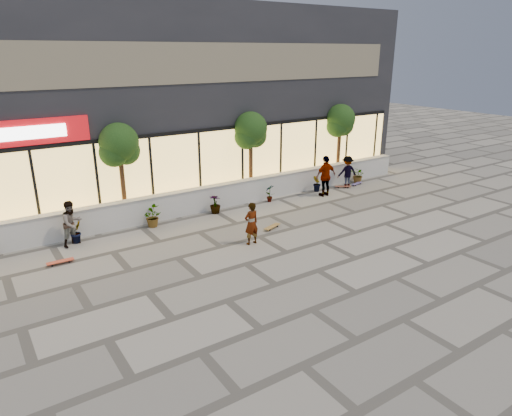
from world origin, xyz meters
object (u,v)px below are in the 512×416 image
skater_right_near (326,176)px  skater_right_far (347,172)px  skater_center (251,223)px  skater_left (72,223)px  skateboard_right_near (343,186)px  skateboard_right_far (357,183)px  tree_midwest (119,147)px  tree_mideast (251,132)px  skateboard_center (272,227)px  skateboard_left (60,261)px  tree_east (340,122)px

skater_right_near → skater_right_far: size_ratio=1.22×
skater_center → skater_left: 6.22m
skateboard_right_near → skateboard_right_far: size_ratio=0.94×
skater_right_far → tree_midwest: bearing=5.5°
skateboard_right_near → tree_mideast: bearing=-164.9°
skater_left → skater_right_near: size_ratio=0.85×
tree_midwest → skateboard_right_far: 11.94m
tree_midwest → skater_left: bearing=-148.2°
skater_center → skater_right_far: size_ratio=0.98×
skater_right_far → skateboard_right_near: skater_right_far is taller
skateboard_center → skateboard_left: 7.55m
skater_left → skater_right_far: skater_left is taller
skateboard_center → skateboard_right_near: size_ratio=1.14×
tree_mideast → skateboard_center: (-1.64, -4.02, -2.90)m
tree_east → skater_center: size_ratio=2.55×
tree_east → skater_right_far: (-0.73, -1.45, -2.20)m
skater_center → skater_right_far: bearing=-160.3°
skater_center → tree_mideast: bearing=-126.2°
skater_center → skateboard_right_far: 9.21m
skater_left → skateboard_center: bearing=-47.6°
skater_right_far → skateboard_center: skater_right_far is taller
skater_center → skateboard_center: size_ratio=1.78×
tree_midwest → skater_right_far: (10.77, -1.45, -2.20)m
skateboard_left → skateboard_right_far: bearing=6.2°
skateboard_center → skateboard_left: skateboard_center is taller
skater_right_far → skateboard_left: 13.94m
tree_east → skater_right_near: tree_east is taller
tree_mideast → skateboard_center: tree_mideast is taller
tree_mideast → skateboard_center: size_ratio=4.53×
tree_mideast → skateboard_right_far: tree_mideast is taller
tree_east → skater_left: (-13.84, -1.45, -2.17)m
skateboard_center → skateboard_right_far: bearing=-0.3°
skateboard_right_near → skater_right_near: bearing=-130.4°
skater_right_near → skateboard_left: skater_right_near is taller
skater_right_far → skateboard_center: 6.94m
skater_right_far → skateboard_center: bearing=35.0°
tree_east → skateboard_right_near: bearing=-123.7°
skater_right_far → skateboard_right_far: bearing=-170.5°
skateboard_left → tree_midwest: bearing=43.0°
tree_midwest → tree_east: (11.50, 0.00, 0.00)m
skateboard_right_far → skater_right_near: bearing=177.1°
skater_center → tree_east: bearing=-154.2°
tree_east → skateboard_center: tree_east is taller
skateboard_right_far → skateboard_right_near: bearing=167.0°
skateboard_center → skater_center: bearing=-171.6°
skater_left → skater_right_near: 11.23m
skater_right_near → skateboard_right_near: skater_right_near is taller
tree_east → skater_right_far: tree_east is taller
tree_east → skateboard_center: 8.69m
tree_mideast → skater_right_far: (4.77, -1.45, -2.20)m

